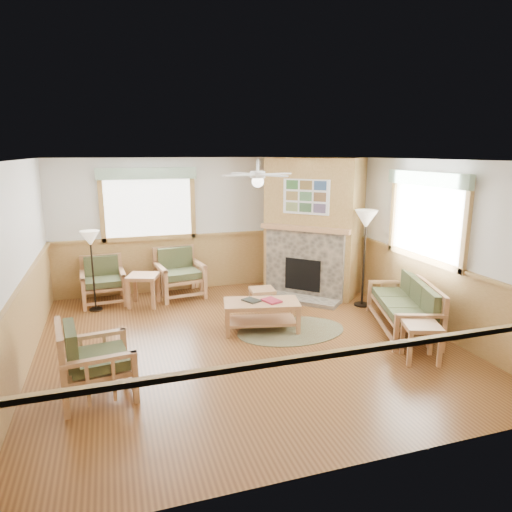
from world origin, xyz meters
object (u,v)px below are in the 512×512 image
object	(u,v)px
end_table_chairs	(144,290)
armchair_back_right	(180,273)
coffee_table	(262,316)
floor_lamp_left	(93,271)
sofa	(403,305)
armchair_left	(96,359)
armchair_back_left	(103,281)
footstool	(262,298)
end_table_sofa	(421,342)
floor_lamp_right	(364,259)

from	to	relation	value
end_table_chairs	armchair_back_right	bearing A→B (deg)	27.06
coffee_table	floor_lamp_left	world-z (taller)	floor_lamp_left
sofa	armchair_back_right	bearing A→B (deg)	-112.96
armchair_left	end_table_chairs	world-z (taller)	armchair_left
sofa	floor_lamp_left	xyz separation A→B (m)	(-4.74, 2.48, 0.32)
armchair_back_left	footstool	bearing A→B (deg)	-26.82
sofa	armchair_back_left	xyz separation A→B (m)	(-4.59, 2.86, 0.02)
sofa	footstool	xyz separation A→B (m)	(-1.82, 1.66, -0.22)
armchair_back_left	armchair_back_right	xyz separation A→B (m)	(1.44, -0.02, 0.04)
sofa	end_table_sofa	size ratio (longest dim) A/B	3.39
sofa	coffee_table	xyz separation A→B (m)	(-2.16, 0.68, -0.17)
coffee_table	end_table_chairs	bearing A→B (deg)	146.09
end_table_chairs	sofa	bearing A→B (deg)	-32.48
floor_lamp_right	armchair_back_left	bearing A→B (deg)	160.50
end_table_sofa	floor_lamp_left	size ratio (longest dim) A/B	0.36
armchair_left	end_table_sofa	distance (m)	4.22
end_table_chairs	coffee_table	bearing A→B (deg)	-46.27
sofa	floor_lamp_right	world-z (taller)	floor_lamp_right
sofa	coffee_table	size ratio (longest dim) A/B	1.50
armchair_back_right	sofa	bearing A→B (deg)	-50.55
armchair_left	end_table_chairs	bearing A→B (deg)	-21.08
armchair_left	end_table_sofa	xyz separation A→B (m)	(4.20, -0.39, -0.19)
coffee_table	end_table_sofa	world-z (taller)	end_table_sofa
end_table_sofa	footstool	size ratio (longest dim) A/B	1.23
armchair_left	armchair_back_left	bearing A→B (deg)	-8.11
sofa	coffee_table	distance (m)	2.27
end_table_sofa	end_table_chairs	bearing A→B (deg)	134.43
end_table_chairs	floor_lamp_right	xyz separation A→B (m)	(3.87, -1.23, 0.60)
sofa	armchair_left	distance (m)	4.68
end_table_sofa	floor_lamp_right	distance (m)	2.40
armchair_back_right	armchair_left	size ratio (longest dim) A/B	1.05
end_table_sofa	floor_lamp_left	world-z (taller)	floor_lamp_left
coffee_table	floor_lamp_right	size ratio (longest dim) A/B	0.66
coffee_table	floor_lamp_left	distance (m)	3.18
coffee_table	floor_lamp_right	bearing A→B (deg)	26.78
coffee_table	end_table_chairs	size ratio (longest dim) A/B	2.00
floor_lamp_right	coffee_table	bearing A→B (deg)	-165.58
floor_lamp_left	floor_lamp_right	world-z (taller)	floor_lamp_right
armchair_back_left	coffee_table	world-z (taller)	armchair_back_left
floor_lamp_right	armchair_back_right	bearing A→B (deg)	152.99
armchair_back_right	footstool	bearing A→B (deg)	-50.13
footstool	sofa	bearing A→B (deg)	-42.34
armchair_left	floor_lamp_left	world-z (taller)	floor_lamp_left
end_table_chairs	floor_lamp_right	world-z (taller)	floor_lamp_right
armchair_left	footstool	bearing A→B (deg)	-57.92
armchair_back_right	armchair_left	world-z (taller)	armchair_back_right
floor_lamp_left	sofa	bearing A→B (deg)	-27.65
armchair_back_right	end_table_sofa	bearing A→B (deg)	-63.55
sofa	floor_lamp_left	bearing A→B (deg)	-98.57
armchair_back_left	floor_lamp_right	bearing A→B (deg)	-22.90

